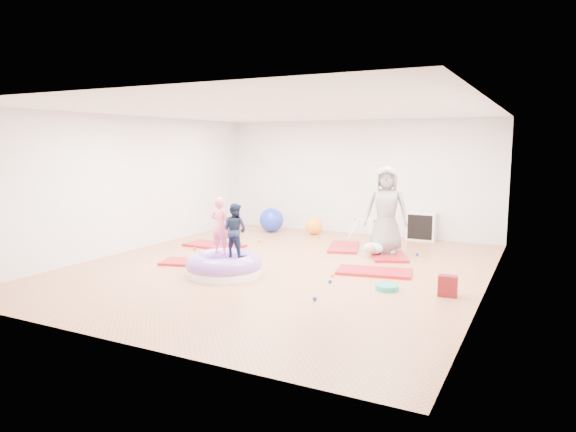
% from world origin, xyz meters
% --- Properties ---
extents(room, '(7.01, 8.01, 2.81)m').
position_xyz_m(room, '(0.00, 0.00, 1.40)').
color(room, '#9E5B3C').
rests_on(room, ground).
extents(gym_mat_front_left, '(1.30, 0.91, 0.05)m').
position_xyz_m(gym_mat_front_left, '(-1.58, -0.50, 0.02)').
color(gym_mat_front_left, '#9F0524').
rests_on(gym_mat_front_left, ground).
extents(gym_mat_mid_left, '(1.32, 0.69, 0.05)m').
position_xyz_m(gym_mat_mid_left, '(-2.16, 1.00, 0.03)').
color(gym_mat_mid_left, '#9F0524').
rests_on(gym_mat_mid_left, ground).
extents(gym_mat_center_back, '(0.92, 1.33, 0.05)m').
position_xyz_m(gym_mat_center_back, '(0.42, 2.12, 0.03)').
color(gym_mat_center_back, '#9F0524').
rests_on(gym_mat_center_back, ground).
extents(gym_mat_right, '(1.37, 0.87, 0.05)m').
position_xyz_m(gym_mat_right, '(1.66, 0.34, 0.03)').
color(gym_mat_right, '#9F0524').
rests_on(gym_mat_right, ground).
extents(gym_mat_rear_right, '(1.11, 1.44, 0.05)m').
position_xyz_m(gym_mat_rear_right, '(1.47, 1.80, 0.03)').
color(gym_mat_rear_right, '#9F0524').
rests_on(gym_mat_rear_right, ground).
extents(inflatable_cushion, '(1.30, 1.30, 0.41)m').
position_xyz_m(inflatable_cushion, '(-0.58, -0.95, 0.16)').
color(inflatable_cushion, white).
rests_on(inflatable_cushion, ground).
extents(child_pink, '(0.37, 0.24, 0.99)m').
position_xyz_m(child_pink, '(-0.74, -0.82, 0.87)').
color(child_pink, '#F36681').
rests_on(child_pink, inflatable_cushion).
extents(child_navy, '(0.46, 0.37, 0.91)m').
position_xyz_m(child_navy, '(-0.40, -0.88, 0.83)').
color(child_navy, '#141E35').
rests_on(child_navy, inflatable_cushion).
extents(adult_caregiver, '(0.94, 0.71, 1.73)m').
position_xyz_m(adult_caregiver, '(1.40, 1.86, 0.92)').
color(adult_caregiver, slate).
rests_on(adult_caregiver, gym_mat_rear_right).
extents(infant, '(0.40, 0.41, 0.24)m').
position_xyz_m(infant, '(1.24, 1.57, 0.17)').
color(infant, '#A8E1F6').
rests_on(infant, gym_mat_rear_right).
extents(ball_pit_balls, '(4.36, 3.84, 0.07)m').
position_xyz_m(ball_pit_balls, '(0.02, 0.32, 0.03)').
color(ball_pit_balls, '#1C30BF').
rests_on(ball_pit_balls, ground).
extents(exercise_ball_blue, '(0.61, 0.61, 0.61)m').
position_xyz_m(exercise_ball_blue, '(-1.96, 3.22, 0.31)').
color(exercise_ball_blue, '#1C30BF').
rests_on(exercise_ball_blue, ground).
extents(exercise_ball_orange, '(0.43, 0.43, 0.43)m').
position_xyz_m(exercise_ball_orange, '(-0.85, 3.39, 0.21)').
color(exercise_ball_orange, orange).
rests_on(exercise_ball_orange, ground).
extents(infant_play_gym, '(0.62, 0.59, 0.48)m').
position_xyz_m(infant_play_gym, '(0.49, 3.25, 0.32)').
color(infant_play_gym, white).
rests_on(infant_play_gym, ground).
extents(cube_shelf, '(0.66, 0.32, 0.66)m').
position_xyz_m(cube_shelf, '(1.68, 3.79, 0.33)').
color(cube_shelf, white).
rests_on(cube_shelf, ground).
extents(balance_disc, '(0.36, 0.36, 0.08)m').
position_xyz_m(balance_disc, '(2.15, -0.56, 0.04)').
color(balance_disc, teal).
rests_on(balance_disc, ground).
extents(backpack, '(0.28, 0.19, 0.31)m').
position_xyz_m(backpack, '(3.04, -0.50, 0.16)').
color(backpack, '#AD0F14').
rests_on(backpack, ground).
extents(yellow_toy, '(0.18, 0.18, 0.03)m').
position_xyz_m(yellow_toy, '(-1.05, -0.49, 0.01)').
color(yellow_toy, orange).
rests_on(yellow_toy, ground).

